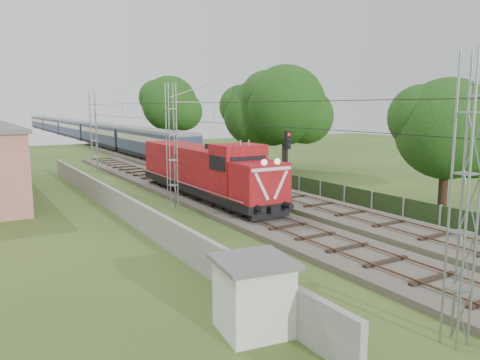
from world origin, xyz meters
TOP-DOWN VIEW (x-y plane):
  - ground at (0.00, 0.00)m, footprint 140.00×140.00m
  - track_main at (0.00, 7.00)m, footprint 4.20×70.00m
  - track_side at (5.00, 20.00)m, footprint 4.20×80.00m
  - catenary at (-2.95, 12.00)m, footprint 3.31×70.00m
  - boundary_wall at (-6.50, 12.00)m, footprint 0.25×40.00m
  - fence at (8.00, 3.00)m, footprint 0.12×32.00m
  - locomotive at (0.00, 13.37)m, footprint 2.87×16.42m
  - coach_rake at (5.00, 79.38)m, footprint 2.82×105.43m
  - signal_post at (3.12, 8.15)m, footprint 0.56×0.44m
  - relay_hut at (-7.40, -4.51)m, footprint 2.42×2.42m
  - tree_a at (10.73, 2.34)m, footprint 6.38×6.07m
  - tree_b at (13.27, 21.99)m, footprint 8.17×7.78m
  - tree_c at (12.00, 25.37)m, footprint 7.08×6.75m
  - tree_d at (12.45, 49.54)m, footprint 8.48×8.08m

SIDE VIEW (x-z plane):
  - ground at x=0.00m, z-range 0.00..0.00m
  - track_main at x=0.00m, z-range -0.04..0.41m
  - track_side at x=5.00m, z-range -0.04..0.41m
  - fence at x=8.00m, z-range 0.00..1.20m
  - boundary_wall at x=-6.50m, z-range 0.00..1.50m
  - relay_hut at x=-7.40m, z-range 0.01..2.23m
  - locomotive at x=0.00m, z-range 0.08..4.25m
  - coach_rake at x=5.00m, z-range 0.74..4.00m
  - signal_post at x=3.12m, z-range 0.95..6.03m
  - catenary at x=-2.95m, z-range 0.05..8.05m
  - tree_a at x=10.73m, z-range 1.02..9.29m
  - tree_c at x=12.00m, z-range 1.14..10.32m
  - tree_b at x=13.27m, z-range 1.31..11.90m
  - tree_d at x=12.45m, z-range 1.36..12.36m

